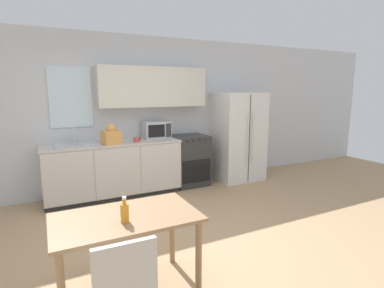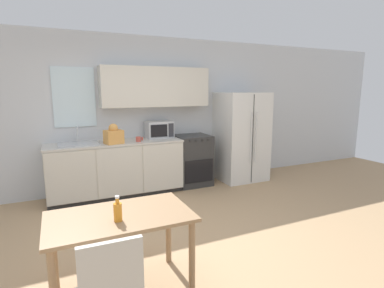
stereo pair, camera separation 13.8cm
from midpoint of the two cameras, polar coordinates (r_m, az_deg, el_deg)
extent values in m
plane|color=tan|center=(3.71, -1.72, -18.17)|extent=(12.00, 12.00, 0.00)
cube|color=silver|center=(5.44, -11.18, 5.68)|extent=(12.00, 0.06, 2.70)
cube|color=silver|center=(5.25, -20.83, 8.34)|extent=(0.65, 0.04, 0.96)
cube|color=beige|center=(5.36, -6.15, 10.75)|extent=(1.91, 0.32, 0.68)
cube|color=#333333|center=(5.33, -13.29, -8.91)|extent=(2.17, 0.57, 0.08)
cube|color=beige|center=(5.18, -13.43, -4.35)|extent=(2.17, 0.63, 0.81)
cube|color=beige|center=(4.79, -21.22, -5.97)|extent=(0.70, 0.01, 0.79)
cube|color=beige|center=(4.88, -12.68, -5.23)|extent=(0.70, 0.01, 0.79)
cube|color=beige|center=(5.07, -4.64, -4.42)|extent=(0.70, 0.01, 0.79)
cube|color=beige|center=(5.09, -13.62, 0.23)|extent=(2.20, 0.65, 0.03)
cube|color=#2D2D2D|center=(5.63, 0.76, -3.07)|extent=(0.63, 0.59, 0.94)
cube|color=black|center=(5.40, 2.13, -5.18)|extent=(0.55, 0.01, 0.41)
cylinder|color=#262626|center=(5.20, 0.46, 0.52)|extent=(0.03, 0.02, 0.03)
cylinder|color=#262626|center=(5.25, 1.58, 0.61)|extent=(0.03, 0.02, 0.03)
cylinder|color=#262626|center=(5.31, 2.80, 0.70)|extent=(0.03, 0.02, 0.03)
cylinder|color=#262626|center=(5.36, 3.88, 0.79)|extent=(0.03, 0.02, 0.03)
cube|color=silver|center=(6.00, 10.02, 1.40)|extent=(0.90, 0.75, 1.72)
cube|color=#3F3F3F|center=(5.69, 12.17, 0.86)|extent=(0.01, 0.01, 1.66)
cylinder|color=silver|center=(5.64, 11.93, 1.13)|extent=(0.02, 0.02, 0.94)
cylinder|color=silver|center=(5.70, 12.74, 1.19)|extent=(0.02, 0.02, 0.94)
cube|color=#B7BABC|center=(5.01, -20.06, 0.02)|extent=(0.61, 0.44, 0.02)
cylinder|color=silver|center=(5.17, -20.31, 1.78)|extent=(0.02, 0.02, 0.25)
cylinder|color=silver|center=(5.09, -20.33, 2.94)|extent=(0.02, 0.14, 0.02)
cube|color=#B7BABC|center=(5.39, -5.55, 2.77)|extent=(0.46, 0.32, 0.30)
cube|color=black|center=(5.21, -5.53, 2.52)|extent=(0.30, 0.01, 0.21)
cube|color=#2D2D33|center=(5.29, -3.25, 2.67)|extent=(0.09, 0.01, 0.24)
cylinder|color=#BF4C3F|center=(5.03, -9.41, 0.91)|extent=(0.08, 0.08, 0.08)
torus|color=#BF4C3F|center=(5.05, -8.69, 1.01)|extent=(0.02, 0.06, 0.06)
cube|color=#DB994C|center=(4.91, -13.93, 1.32)|extent=(0.31, 0.28, 0.22)
sphere|color=#DB994C|center=(4.90, -14.00, 2.95)|extent=(0.17, 0.17, 0.15)
cube|color=#997551|center=(2.65, -12.09, -13.37)|extent=(1.19, 0.70, 0.03)
cylinder|color=#997551|center=(2.73, 1.54, -21.02)|extent=(0.06, 0.06, 0.70)
cylinder|color=#997551|center=(3.03, -23.62, -18.58)|extent=(0.06, 0.06, 0.70)
cylinder|color=#997551|center=(3.20, -3.25, -16.06)|extent=(0.06, 0.06, 0.70)
cube|color=beige|center=(1.92, -12.85, -24.02)|extent=(0.37, 0.04, 0.48)
cylinder|color=orange|center=(2.51, -12.39, -12.58)|extent=(0.07, 0.07, 0.15)
cylinder|color=orange|center=(2.47, -12.47, -10.51)|extent=(0.03, 0.03, 0.05)
cylinder|color=white|center=(2.46, -12.50, -9.83)|extent=(0.03, 0.03, 0.02)
camera|label=1|loc=(0.07, -89.02, 0.18)|focal=28.00mm
camera|label=2|loc=(0.07, 90.98, -0.18)|focal=28.00mm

